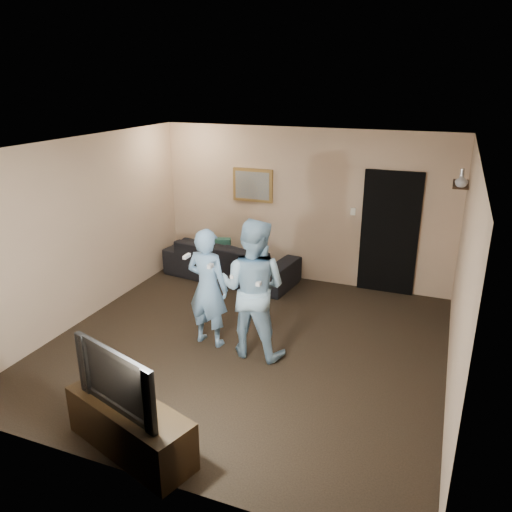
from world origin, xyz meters
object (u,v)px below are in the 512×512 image
at_px(television, 125,376).
at_px(wii_player_right, 253,288).
at_px(sofa, 231,260).
at_px(wii_player_left, 208,288).
at_px(tv_console, 130,427).

relative_size(television, wii_player_right, 0.60).
xyz_separation_m(sofa, wii_player_left, (0.66, -2.18, 0.45)).
bearing_deg(tv_console, sofa, 119.72).
bearing_deg(television, tv_console, 0.00).
relative_size(wii_player_left, wii_player_right, 0.89).
xyz_separation_m(tv_console, wii_player_left, (-0.22, 2.11, 0.54)).
bearing_deg(wii_player_left, sofa, 106.90).
xyz_separation_m(sofa, wii_player_right, (1.30, -2.20, 0.55)).
relative_size(sofa, wii_player_left, 1.46).
xyz_separation_m(wii_player_left, wii_player_right, (0.64, -0.02, 0.10)).
bearing_deg(sofa, tv_console, 109.26).
distance_m(tv_console, wii_player_right, 2.22).
distance_m(sofa, wii_player_right, 2.62).
height_order(tv_console, wii_player_right, wii_player_right).
xyz_separation_m(sofa, tv_console, (0.89, -4.29, -0.09)).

